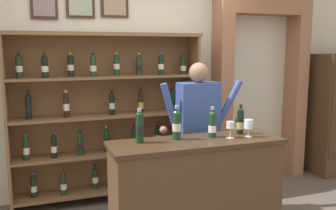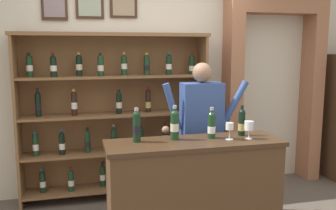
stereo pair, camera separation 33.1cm
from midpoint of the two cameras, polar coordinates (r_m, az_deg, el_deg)
back_wall at (r=4.58m, az=-7.38°, el=7.42°), size 12.00×0.19×3.33m
wine_shelf at (r=4.33m, az=-11.68°, el=-1.04°), size 2.21×0.37×1.95m
archway_doorway at (r=5.09m, az=11.91°, el=5.02°), size 1.33×0.45×2.56m
tasting_counter at (r=3.44m, az=1.60°, el=-13.30°), size 1.59×0.50×0.96m
shopkeeper at (r=3.85m, az=2.29°, el=-2.65°), size 0.96×0.22×1.63m
tasting_bottle_riserva at (r=3.20m, az=-7.41°, el=-3.34°), size 0.07×0.07×0.30m
tasting_bottle_super_tuscan at (r=3.29m, az=-1.52°, el=-3.00°), size 0.08×0.08×0.31m
tasting_bottle_prosecco at (r=3.39m, az=4.16°, el=-2.95°), size 0.07×0.07×0.29m
tasting_bottle_grappa at (r=3.55m, az=8.61°, el=-2.47°), size 0.07×0.07×0.29m
wine_glass_left at (r=3.37m, az=6.93°, el=-3.28°), size 0.07×0.07×0.16m
wine_glass_center at (r=3.43m, az=9.80°, el=-3.04°), size 0.08×0.08×0.17m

